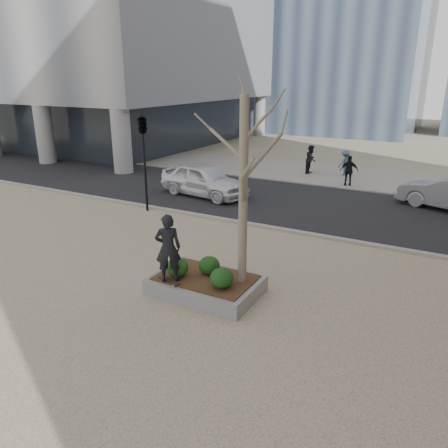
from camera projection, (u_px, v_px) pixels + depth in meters
The scene contains 16 objects.
ground at pixel (177, 285), 13.01m from camera, with size 120.00×120.00×0.00m, color tan.
street at pixel (293, 203), 21.32m from camera, with size 60.00×8.00×0.02m, color black.
far_sidewalk at pixel (332, 176), 27.13m from camera, with size 60.00×6.00×0.02m, color gray.
planter at pixel (206, 285), 12.49m from camera, with size 3.00×2.00×0.45m, color gray.
planter_mulch at pixel (206, 278), 12.41m from camera, with size 2.70×1.70×0.04m, color #382314.
sycamore_tree at pixel (244, 163), 11.13m from camera, with size 2.80×2.80×6.60m, color gray, non-canonical shape.
shrub_left at pixel (177, 267), 12.40m from camera, with size 0.63×0.63×0.54m, color #143E13.
shrub_middle at pixel (209, 265), 12.53m from camera, with size 0.61×0.61×0.52m, color black.
shrub_right at pixel (222, 278), 11.71m from camera, with size 0.65×0.65×0.55m, color black.
skateboard at pixel (169, 281), 12.15m from camera, with size 0.78×0.20×0.07m, color black, non-canonical shape.
skateboarder at pixel (168, 248), 11.83m from camera, with size 0.70×0.46×1.92m, color black.
police_car at pixel (204, 180), 22.34m from camera, with size 1.96×4.87×1.66m, color white.
pedestrian_a at pixel (311, 159), 27.46m from camera, with size 0.86×0.67×1.78m, color black.
pedestrian_b at pixel (345, 163), 26.95m from camera, with size 1.01×0.58×1.57m, color #435B7A.
pedestrian_c at pixel (349, 171), 24.39m from camera, with size 0.99×0.41×1.70m, color black.
traffic_light_near at pixel (145, 162), 19.43m from camera, with size 0.60×2.48×4.50m, color black, non-canonical shape.
Camera 1 is at (6.85, -9.63, 5.92)m, focal length 35.00 mm.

